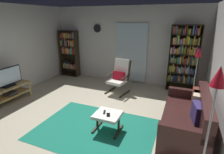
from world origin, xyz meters
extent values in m
plane|color=#B1A78D|center=(0.00, 0.00, 0.00)|extent=(7.02, 7.02, 0.00)
cube|color=beige|center=(0.00, 2.90, 1.30)|extent=(5.60, 0.06, 2.60)
cube|color=silver|center=(0.25, 2.83, 1.05)|extent=(1.10, 0.01, 2.00)
cube|color=#19715A|center=(0.45, -0.27, 0.00)|extent=(2.43, 1.76, 0.01)
cube|color=tan|center=(-2.29, -0.01, 0.45)|extent=(0.47, 1.12, 0.02)
cube|color=tan|center=(-2.29, -0.01, 0.21)|extent=(0.43, 1.06, 0.02)
cylinder|color=tan|center=(-2.11, 0.50, 0.22)|extent=(0.05, 0.05, 0.44)
cylinder|color=tan|center=(-2.48, 0.50, 0.22)|extent=(0.05, 0.05, 0.44)
cube|color=#28282D|center=(-2.29, 0.01, 0.25)|extent=(0.28, 0.28, 0.07)
cube|color=black|center=(-2.29, -0.01, 0.48)|extent=(0.20, 0.32, 0.05)
cube|color=black|center=(-2.29, -0.01, 0.74)|extent=(0.04, 0.85, 0.47)
cube|color=silver|center=(-2.27, -0.01, 0.74)|extent=(0.01, 0.80, 0.42)
cube|color=black|center=(-2.53, 2.65, 0.88)|extent=(0.02, 0.30, 1.75)
cube|color=black|center=(-1.83, 2.65, 0.88)|extent=(0.02, 0.30, 1.75)
cube|color=black|center=(-2.18, 2.79, 0.88)|extent=(0.72, 0.02, 1.75)
cube|color=black|center=(-2.18, 2.65, 0.02)|extent=(0.69, 0.28, 0.02)
cube|color=black|center=(-2.18, 2.65, 0.29)|extent=(0.69, 0.28, 0.02)
cube|color=black|center=(-2.18, 2.65, 0.58)|extent=(0.69, 0.28, 0.02)
cube|color=black|center=(-2.18, 2.65, 0.88)|extent=(0.69, 0.28, 0.02)
cube|color=black|center=(-2.18, 2.65, 1.17)|extent=(0.69, 0.28, 0.02)
cube|color=black|center=(-2.18, 2.65, 1.46)|extent=(0.69, 0.28, 0.02)
cube|color=black|center=(-2.18, 2.65, 1.74)|extent=(0.69, 0.28, 0.02)
cube|color=brown|center=(-2.49, 2.67, 0.39)|extent=(0.04, 0.11, 0.18)
cube|color=gold|center=(-2.44, 2.64, 0.40)|extent=(0.03, 0.16, 0.20)
cube|color=#3156AB|center=(-2.40, 2.64, 0.38)|extent=(0.04, 0.14, 0.16)
cube|color=gold|center=(-2.37, 2.67, 0.41)|extent=(0.03, 0.22, 0.21)
cube|color=#3062A9|center=(-2.33, 2.66, 0.41)|extent=(0.03, 0.21, 0.23)
cube|color=orange|center=(-2.29, 2.64, 0.38)|extent=(0.04, 0.16, 0.16)
cube|color=#9F9932|center=(-2.25, 2.64, 0.38)|extent=(0.03, 0.16, 0.16)
cube|color=#A78C26|center=(-2.21, 2.67, 0.40)|extent=(0.03, 0.22, 0.19)
cube|color=#943887|center=(-2.17, 2.65, 0.41)|extent=(0.02, 0.17, 0.21)
cube|color=brown|center=(-2.15, 2.64, 0.39)|extent=(0.03, 0.18, 0.18)
cube|color=beige|center=(-2.11, 2.66, 0.38)|extent=(0.03, 0.14, 0.16)
cube|color=#9D9B28|center=(-2.08, 2.67, 0.38)|extent=(0.02, 0.19, 0.17)
cube|color=#5895A5|center=(-2.05, 2.66, 0.39)|extent=(0.02, 0.20, 0.18)
cube|color=#2F1922|center=(-2.01, 2.66, 0.40)|extent=(0.03, 0.14, 0.19)
cube|color=#D63B39|center=(-1.96, 2.64, 0.38)|extent=(0.04, 0.20, 0.16)
cube|color=#D53B34|center=(-1.92, 2.64, 0.42)|extent=(0.03, 0.14, 0.23)
cube|color=brown|center=(-1.88, 2.64, 0.40)|extent=(0.04, 0.23, 0.19)
cube|color=#9F3386|center=(-2.50, 2.66, 0.99)|extent=(0.02, 0.14, 0.20)
cube|color=red|center=(-2.46, 2.66, 1.00)|extent=(0.04, 0.15, 0.24)
cube|color=olive|center=(-2.40, 2.64, 1.00)|extent=(0.03, 0.21, 0.23)
cube|color=beige|center=(-2.37, 2.65, 0.97)|extent=(0.02, 0.17, 0.17)
cube|color=#C33138|center=(-2.34, 2.63, 1.01)|extent=(0.02, 0.20, 0.26)
cube|color=gold|center=(-2.31, 2.67, 0.97)|extent=(0.03, 0.18, 0.18)
cube|color=#28281E|center=(-2.28, 2.67, 1.00)|extent=(0.03, 0.15, 0.23)
cube|color=orange|center=(-2.23, 2.66, 1.00)|extent=(0.03, 0.23, 0.23)
cube|color=beige|center=(-2.19, 2.66, 0.99)|extent=(0.02, 0.23, 0.20)
cube|color=orange|center=(-2.15, 2.67, 0.96)|extent=(0.04, 0.19, 0.16)
cube|color=#397B47|center=(-2.11, 2.66, 0.99)|extent=(0.02, 0.18, 0.21)
cube|color=#5A9F8F|center=(-2.08, 2.65, 0.97)|extent=(0.04, 0.15, 0.18)
cube|color=teal|center=(-2.03, 2.65, 1.01)|extent=(0.04, 0.20, 0.26)
cube|color=red|center=(-1.99, 2.64, 1.01)|extent=(0.02, 0.16, 0.25)
cube|color=#C33237|center=(-1.95, 2.66, 0.97)|extent=(0.04, 0.15, 0.17)
cube|color=gold|center=(-1.91, 2.67, 1.01)|extent=(0.02, 0.13, 0.24)
cube|color=#913386|center=(-1.88, 2.67, 0.98)|extent=(0.02, 0.17, 0.19)
cube|color=gold|center=(-2.50, 2.66, 1.28)|extent=(0.02, 0.19, 0.20)
cube|color=gold|center=(-2.46, 2.66, 1.28)|extent=(0.04, 0.14, 0.21)
cube|color=#3759B4|center=(-2.42, 2.66, 1.31)|extent=(0.02, 0.19, 0.26)
cube|color=#243034|center=(-2.38, 2.63, 1.27)|extent=(0.04, 0.19, 0.19)
cube|color=orange|center=(-2.33, 2.65, 1.30)|extent=(0.04, 0.12, 0.25)
cube|color=purple|center=(-2.29, 2.66, 1.28)|extent=(0.03, 0.21, 0.21)
cube|color=#A59B2F|center=(-2.25, 2.65, 1.28)|extent=(0.03, 0.18, 0.20)
cube|color=#2F8E43|center=(-2.21, 2.63, 1.27)|extent=(0.02, 0.22, 0.18)
cube|color=black|center=(-2.18, 2.65, 1.27)|extent=(0.02, 0.19, 0.19)
cube|color=beige|center=(-2.14, 2.66, 1.29)|extent=(0.04, 0.12, 0.23)
cube|color=#C3293A|center=(-2.10, 2.66, 1.30)|extent=(0.03, 0.18, 0.25)
cube|color=orange|center=(-2.06, 2.66, 1.29)|extent=(0.03, 0.13, 0.22)
cube|color=beige|center=(-2.01, 2.66, 1.26)|extent=(0.04, 0.19, 0.17)
cube|color=#1A282B|center=(-1.97, 2.66, 1.26)|extent=(0.02, 0.18, 0.17)
cube|color=gold|center=(-1.94, 2.66, 1.30)|extent=(0.04, 0.23, 0.24)
cube|color=#CB3A38|center=(-1.90, 2.65, 1.30)|extent=(0.02, 0.16, 0.24)
cube|color=beige|center=(-1.87, 2.66, 1.31)|extent=(0.02, 0.11, 0.26)
cube|color=#262025|center=(-2.49, 2.65, 1.58)|extent=(0.03, 0.17, 0.22)
cube|color=red|center=(-2.46, 2.65, 1.55)|extent=(0.03, 0.22, 0.16)
cube|color=brown|center=(-2.42, 2.64, 1.58)|extent=(0.04, 0.11, 0.22)
cube|color=brown|center=(-2.37, 2.63, 1.57)|extent=(0.04, 0.15, 0.20)
cube|color=gold|center=(-2.34, 2.66, 1.55)|extent=(0.03, 0.16, 0.17)
cube|color=red|center=(-2.30, 2.66, 1.56)|extent=(0.04, 0.16, 0.18)
cube|color=gold|center=(-2.26, 2.65, 1.57)|extent=(0.03, 0.23, 0.20)
cube|color=beige|center=(-2.22, 2.67, 1.58)|extent=(0.02, 0.13, 0.21)
cube|color=brown|center=(-2.20, 2.67, 1.57)|extent=(0.02, 0.12, 0.20)
cube|color=#348D3F|center=(-2.16, 2.66, 1.55)|extent=(0.04, 0.19, 0.15)
cube|color=orange|center=(-2.11, 2.64, 1.56)|extent=(0.04, 0.16, 0.19)
cube|color=#BF3927|center=(-2.07, 2.64, 1.56)|extent=(0.02, 0.11, 0.18)
cube|color=red|center=(-2.04, 2.64, 1.57)|extent=(0.02, 0.15, 0.21)
cube|color=olive|center=(-2.00, 2.64, 1.54)|extent=(0.03, 0.15, 0.15)
cube|color=#23212B|center=(-1.96, 2.65, 1.58)|extent=(0.04, 0.17, 0.23)
cube|color=#346DB8|center=(-1.92, 2.63, 1.59)|extent=(0.03, 0.17, 0.23)
cube|color=orange|center=(-1.88, 2.65, 1.59)|extent=(0.03, 0.20, 0.24)
cube|color=black|center=(1.54, 2.66, 1.02)|extent=(0.02, 0.30, 2.03)
cube|color=black|center=(2.38, 2.66, 1.02)|extent=(0.02, 0.30, 2.03)
cube|color=black|center=(1.96, 2.80, 1.02)|extent=(0.85, 0.02, 2.03)
cube|color=black|center=(1.96, 2.66, 0.02)|extent=(0.82, 0.28, 0.02)
cube|color=black|center=(1.96, 2.66, 0.29)|extent=(0.82, 0.28, 0.02)
cube|color=black|center=(1.96, 2.66, 0.58)|extent=(0.82, 0.28, 0.02)
cube|color=black|center=(1.96, 2.66, 0.87)|extent=(0.82, 0.28, 0.02)
cube|color=black|center=(1.96, 2.66, 1.16)|extent=(0.82, 0.28, 0.02)
cube|color=black|center=(1.96, 2.66, 1.45)|extent=(0.82, 0.28, 0.02)
cube|color=black|center=(1.96, 2.66, 1.74)|extent=(0.82, 0.28, 0.02)
cube|color=black|center=(1.96, 2.66, 2.02)|extent=(0.82, 0.28, 0.02)
cube|color=olive|center=(1.58, 2.64, 0.38)|extent=(0.03, 0.17, 0.16)
cube|color=gold|center=(1.62, 2.66, 0.40)|extent=(0.02, 0.22, 0.20)
cube|color=olive|center=(1.65, 2.67, 0.42)|extent=(0.02, 0.11, 0.25)
cube|color=teal|center=(1.69, 2.65, 0.38)|extent=(0.04, 0.22, 0.16)
cube|color=#2B65AB|center=(1.73, 2.68, 0.39)|extent=(0.03, 0.16, 0.19)
cube|color=#291C34|center=(1.78, 2.65, 0.40)|extent=(0.04, 0.15, 0.21)
cube|color=#1D1733|center=(1.81, 2.66, 0.40)|extent=(0.03, 0.23, 0.20)
cube|color=#1A2F23|center=(1.86, 2.68, 0.41)|extent=(0.04, 0.16, 0.23)
cube|color=gold|center=(1.90, 2.68, 0.40)|extent=(0.03, 0.13, 0.20)
cube|color=purple|center=(1.94, 2.68, 0.39)|extent=(0.02, 0.11, 0.17)
cube|color=#1E2F24|center=(1.98, 2.67, 0.40)|extent=(0.04, 0.18, 0.20)
cube|color=#3D60A2|center=(2.02, 2.68, 0.42)|extent=(0.02, 0.20, 0.25)
cube|color=orange|center=(2.06, 2.64, 0.40)|extent=(0.04, 0.22, 0.20)
cube|color=#378E3D|center=(2.11, 2.66, 0.37)|extent=(0.03, 0.19, 0.15)
cube|color=brown|center=(2.15, 2.66, 0.42)|extent=(0.02, 0.20, 0.24)
cube|color=teal|center=(2.19, 2.65, 0.41)|extent=(0.04, 0.12, 0.22)
cube|color=black|center=(2.24, 2.65, 0.41)|extent=(0.04, 0.15, 0.22)
cube|color=#3A6DB4|center=(2.29, 2.65, 0.40)|extent=(0.04, 0.19, 0.20)
cube|color=olive|center=(2.33, 2.66, 0.41)|extent=(0.03, 0.21, 0.22)
cube|color=#9E9E36|center=(1.59, 2.67, 0.69)|extent=(0.04, 0.16, 0.20)
cube|color=#99973A|center=(1.64, 2.67, 0.69)|extent=(0.04, 0.19, 0.21)
cube|color=gold|center=(1.70, 2.68, 0.72)|extent=(0.04, 0.15, 0.25)
cube|color=#A58E2C|center=(1.74, 2.66, 0.68)|extent=(0.03, 0.10, 0.19)
cube|color=#1E1D31|center=(1.78, 2.65, 0.69)|extent=(0.03, 0.11, 0.21)
cube|color=red|center=(1.81, 2.67, 0.70)|extent=(0.02, 0.18, 0.23)
cube|color=#3661AB|center=(1.85, 2.66, 0.69)|extent=(0.04, 0.16, 0.20)
cube|color=#BEB0A5|center=(1.90, 2.67, 0.67)|extent=(0.04, 0.23, 0.16)
cube|color=teal|center=(1.93, 2.64, 0.70)|extent=(0.02, 0.22, 0.22)
cube|color=beige|center=(1.96, 2.68, 0.68)|extent=(0.03, 0.12, 0.18)
cube|color=#A69C39|center=(2.00, 2.68, 0.68)|extent=(0.04, 0.13, 0.18)
cube|color=purple|center=(2.04, 2.67, 0.72)|extent=(0.03, 0.14, 0.26)
cube|color=beige|center=(2.08, 2.66, 0.67)|extent=(0.02, 0.14, 0.17)
cube|color=beige|center=(2.11, 2.68, 0.69)|extent=(0.03, 0.23, 0.20)
cube|color=teal|center=(2.15, 2.67, 0.71)|extent=(0.04, 0.20, 0.24)
cube|color=#873E93|center=(2.19, 2.65, 0.66)|extent=(0.04, 0.10, 0.15)
cube|color=teal|center=(2.23, 2.68, 0.68)|extent=(0.02, 0.19, 0.19)
cube|color=#3A63AD|center=(2.27, 2.68, 0.66)|extent=(0.03, 0.23, 0.15)
cube|color=black|center=(2.31, 2.68, 0.67)|extent=(0.04, 0.20, 0.17)
cube|color=#3C6CB8|center=(1.59, 2.68, 1.01)|extent=(0.04, 0.12, 0.26)
cube|color=gold|center=(1.63, 2.67, 0.96)|extent=(0.04, 0.12, 0.16)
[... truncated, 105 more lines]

